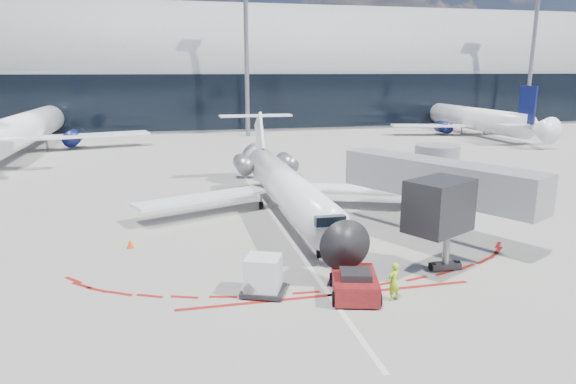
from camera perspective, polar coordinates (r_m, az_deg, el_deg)
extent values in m
plane|color=gray|center=(34.57, -1.03, -3.59)|extent=(260.00, 260.00, 0.00)
cube|color=silver|center=(36.45, -1.67, -2.69)|extent=(0.25, 40.00, 0.01)
cube|color=maroon|center=(24.13, 4.65, -11.36)|extent=(14.00, 0.25, 0.01)
cube|color=#94989A|center=(97.74, -8.96, 10.22)|extent=(150.00, 24.00, 10.00)
cylinder|color=#94989A|center=(97.61, -9.07, 13.15)|extent=(150.00, 24.00, 24.00)
cube|color=black|center=(85.74, -8.38, 9.83)|extent=(150.00, 0.20, 9.00)
cube|color=gray|center=(32.64, 16.28, 1.37)|extent=(8.22, 12.61, 2.30)
cube|color=black|center=(26.31, 16.44, -1.46)|extent=(3.86, 3.44, 2.60)
cylinder|color=gray|center=(27.71, 17.17, -5.95)|extent=(0.36, 0.36, 2.40)
cube|color=black|center=(28.04, 17.03, -7.84)|extent=(1.60, 0.60, 0.30)
cylinder|color=gray|center=(39.25, 16.07, 1.55)|extent=(3.20, 3.20, 4.80)
cylinder|color=black|center=(39.73, 15.87, -1.48)|extent=(4.00, 4.00, 0.50)
cylinder|color=gray|center=(81.26, -4.64, 15.03)|extent=(0.70, 0.70, 25.00)
cylinder|color=gray|center=(101.36, 25.49, 13.48)|extent=(0.70, 0.70, 25.00)
cylinder|color=white|center=(35.88, -0.24, 0.61)|extent=(2.48, 20.24, 2.48)
cone|color=black|center=(25.26, 5.40, -4.97)|extent=(2.48, 2.58, 2.48)
cone|color=white|center=(47.23, -3.35, 3.69)|extent=(2.48, 3.31, 2.48)
cube|color=black|center=(26.45, 4.44, -2.95)|extent=(1.56, 1.29, 0.51)
cube|color=white|center=(36.65, -9.45, -0.63)|extent=(9.85, 5.84, 0.29)
cube|color=white|center=(38.94, 7.54, 0.27)|extent=(9.85, 5.84, 0.29)
cube|color=white|center=(46.01, -3.19, 6.21)|extent=(0.23, 4.32, 4.39)
cube|color=white|center=(47.73, -3.61, 8.46)|extent=(6.62, 1.47, 0.15)
cylinder|color=slate|center=(43.33, -5.01, 3.09)|extent=(1.38, 3.13, 1.38)
cylinder|color=slate|center=(43.98, -0.13, 3.30)|extent=(1.38, 3.13, 1.38)
cylinder|color=black|center=(28.54, 3.48, -6.79)|extent=(0.20, 0.52, 0.52)
cylinder|color=black|center=(38.26, -3.00, -1.47)|extent=(0.28, 0.59, 0.59)
cylinder|color=black|center=(38.80, 1.01, -1.25)|extent=(0.28, 0.59, 0.59)
cylinder|color=gray|center=(28.46, 3.48, -6.32)|extent=(0.17, 0.17, 1.01)
cube|color=maroon|center=(24.05, 7.40, -10.12)|extent=(2.70, 3.55, 0.89)
cube|color=black|center=(23.55, 7.52, -9.08)|extent=(1.63, 1.49, 0.35)
cylinder|color=gray|center=(26.12, 6.94, -8.62)|extent=(0.74, 2.51, 0.10)
cylinder|color=black|center=(23.08, 5.28, -11.72)|extent=(0.43, 0.68, 0.63)
cylinder|color=black|center=(23.27, 9.99, -11.66)|extent=(0.43, 0.68, 0.63)
cylinder|color=black|center=(25.06, 4.99, -9.62)|extent=(0.43, 0.68, 0.63)
cylinder|color=black|center=(25.24, 9.30, -9.58)|extent=(0.43, 0.68, 0.63)
imported|color=#A0DA16|center=(23.71, 11.66, -9.71)|extent=(0.78, 0.67, 1.79)
cube|color=black|center=(24.14, -2.74, -10.88)|extent=(2.41, 2.25, 0.21)
cube|color=white|center=(23.79, -2.76, -8.97)|extent=(1.98, 1.92, 1.55)
cylinder|color=black|center=(23.78, -4.92, -11.52)|extent=(0.16, 0.22, 0.19)
cylinder|color=black|center=(23.47, -1.17, -11.81)|extent=(0.16, 0.22, 0.19)
cylinder|color=black|center=(24.89, -4.21, -10.32)|extent=(0.16, 0.22, 0.19)
cylinder|color=black|center=(24.60, -0.64, -10.58)|extent=(0.16, 0.22, 0.19)
cone|color=#E54304|center=(31.32, -17.14, -5.52)|extent=(0.38, 0.38, 0.53)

